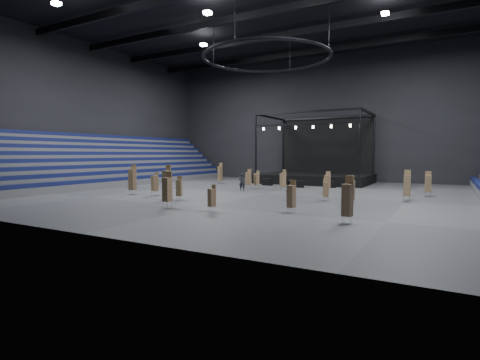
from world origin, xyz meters
The scene contains 32 objects.
floor centered at (0.00, 0.00, 0.00)m, with size 50.00×50.00×0.00m, color #414143.
ceiling centered at (0.00, 0.00, 18.00)m, with size 50.00×42.00×0.20m, color black.
wall_back centered at (0.00, 21.00, 9.00)m, with size 50.00×0.20×18.00m, color black.
wall_front centered at (0.00, -21.00, 9.00)m, with size 50.00×0.20×18.00m, color black.
wall_left centered at (-25.00, 0.00, 9.00)m, with size 0.20×42.00×18.00m, color black.
bleachers_left centered at (-22.94, 0.00, 1.73)m, with size 7.20×40.00×6.40m.
stage centered at (0.00, 16.24, 1.45)m, with size 14.00×10.00×9.20m.
truss_ring centered at (0.00, 0.00, 13.00)m, with size 12.30×12.30×5.15m.
roof_girders centered at (0.00, 0.00, 17.20)m, with size 49.00×30.35×0.70m.
floodlights centered at (0.00, -4.00, 16.60)m, with size 28.60×16.60×0.25m.
flight_case_left centered at (-3.95, 8.79, 0.42)m, with size 1.26×0.63×0.84m, color black.
flight_case_mid centered at (0.44, 7.94, 0.40)m, with size 1.21×0.61×0.81m, color black.
flight_case_right centered at (3.70, 9.48, 0.39)m, with size 1.16×0.58×0.78m, color black.
chair_stack_0 centered at (9.18, -4.62, 1.21)m, with size 0.68×0.68×2.26m.
chair_stack_1 centered at (12.58, 0.36, 1.34)m, with size 0.55×0.55×2.57m.
chair_stack_2 centered at (6.58, -10.02, 1.14)m, with size 0.53×0.53×2.18m.
chair_stack_3 centered at (-3.77, 3.52, 1.16)m, with size 0.52×0.52×2.21m.
chair_stack_4 centered at (-2.20, -11.99, 1.35)m, with size 0.56×0.56×2.59m.
chair_stack_5 centered at (5.24, 2.93, 1.15)m, with size 0.52×0.52×2.18m.
chair_stack_6 centered at (13.91, 5.17, 1.23)m, with size 0.58×0.58×2.30m.
chair_stack_7 centered at (-8.22, -6.60, 1.19)m, with size 0.68×0.68×2.22m.
chair_stack_8 centered at (-10.73, -6.92, 1.49)m, with size 0.61×0.61×2.90m.
chair_stack_9 centered at (10.65, -11.99, 1.36)m, with size 0.59×0.59×2.65m.
chair_stack_10 centered at (1.66, -11.99, 0.98)m, with size 0.53×0.53×1.82m.
chair_stack_11 centered at (-5.42, -8.23, 1.51)m, with size 0.59×0.59×2.96m.
chair_stack_12 centered at (0.28, 3.65, 1.18)m, with size 0.64×0.64×2.23m.
chair_stack_13 centered at (-3.28, 4.54, 1.08)m, with size 0.63×0.63×2.01m.
chair_stack_14 centered at (-10.30, 8.01, 1.39)m, with size 0.51×0.51×2.74m.
chair_stack_15 centered at (-4.11, -8.22, 1.07)m, with size 0.55×0.55×2.03m.
chair_stack_16 centered at (6.77, -2.86, 1.01)m, with size 0.56×0.56×1.87m.
man_center centered at (-3.40, 1.39, 0.92)m, with size 0.67×0.44×1.84m, color black.
crew_member centered at (4.06, -3.91, 0.88)m, with size 0.85×0.67×1.76m, color black.
Camera 1 is at (15.49, -32.88, 3.87)m, focal length 28.00 mm.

